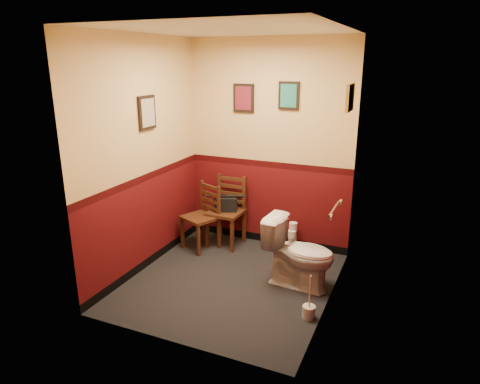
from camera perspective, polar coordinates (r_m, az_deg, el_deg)
name	(u,v)px	position (r m, az deg, el deg)	size (l,w,h in m)	color
floor	(231,281)	(4.99, -1.16, -11.83)	(2.20, 2.40, 0.00)	black
ceiling	(230,29)	(4.36, -1.39, 20.87)	(2.20, 2.40, 0.00)	silver
wall_back	(269,146)	(5.58, 3.89, 6.12)	(2.20, 2.70, 0.00)	#510C10
wall_front	(169,200)	(3.47, -9.50, -1.04)	(2.20, 2.70, 0.00)	#510C10
wall_left	(143,158)	(5.03, -12.77, 4.50)	(2.40, 2.70, 0.00)	#510C10
wall_right	(336,178)	(4.17, 12.64, 1.87)	(2.40, 2.70, 0.00)	#510C10
grab_bar	(335,209)	(4.52, 12.55, -2.20)	(0.05, 0.56, 0.06)	silver
framed_print_back_a	(244,98)	(5.60, 0.48, 12.41)	(0.28, 0.04, 0.36)	black
framed_print_back_b	(289,96)	(5.39, 6.52, 12.64)	(0.26, 0.04, 0.34)	black
framed_print_left	(147,113)	(5.02, -12.29, 10.30)	(0.04, 0.30, 0.38)	black
framed_print_right	(350,98)	(4.63, 14.44, 12.09)	(0.04, 0.34, 0.28)	olive
toilet	(299,254)	(4.79, 7.93, -8.14)	(0.44, 0.78, 0.77)	white
toilet_brush	(309,311)	(4.39, 9.16, -15.39)	(0.13, 0.13, 0.46)	silver
chair_left	(202,217)	(5.68, -5.03, -3.30)	(0.53, 0.53, 0.87)	#412313
chair_right	(227,211)	(5.77, -1.72, -2.56)	(0.45, 0.45, 0.93)	#412313
handbag	(226,204)	(5.70, -1.92, -1.60)	(0.34, 0.25, 0.22)	black
tp_stack	(292,239)	(5.69, 7.01, -6.24)	(0.23, 0.14, 0.39)	silver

